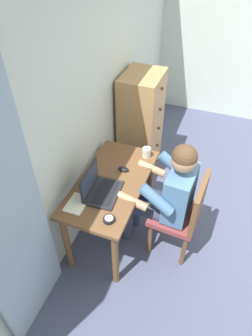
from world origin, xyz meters
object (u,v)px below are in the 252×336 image
Objects in this scene: person_seated at (165,192)px; notebook_pad at (77,204)px; dresser at (141,124)px; desk_clock at (109,219)px; desk at (112,191)px; laptop at (99,188)px; chair at (183,213)px; computer_mouse at (124,169)px; coffee_mug at (146,152)px.

person_seated is 0.74m from notebook_pad.
dresser is 13.46× the size of desk_clock.
dresser is 1.43m from notebook_pad.
dresser is at bearing 4.68° from desk.
person_seated is 0.56m from laptop.
chair is 0.65m from computer_mouse.
computer_mouse is (0.32, -0.09, -0.04)m from laptop.
coffee_mug is (0.36, 0.28, 0.08)m from person_seated.
person_seated is at bearing -56.48° from notebook_pad.
notebook_pad is (-1.43, 0.06, 0.11)m from dresser.
coffee_mug is (0.83, -0.03, 0.03)m from desk_clock.
desk is 5.10× the size of notebook_pad.
laptop is (-0.23, 0.50, 0.09)m from person_seated.
desk_clock is (-0.24, -0.19, -0.04)m from laptop.
desk_clock is (-0.40, -0.15, 0.13)m from desk.
chair is (-1.03, -0.74, -0.11)m from dresser.
computer_mouse is at bearing 153.85° from coffee_mug.
dresser reaches higher than desk_clock.
notebook_pad is at bearing 177.46° from dresser.
desk_clock is 0.43× the size of notebook_pad.
dresser reaches higher than chair.
desk is 0.45m from desk_clock.
person_seated is 12.00× the size of computer_mouse.
notebook_pad reaches higher than desk.
chair reaches higher than computer_mouse.
coffee_mug is at bearing 38.30° from person_seated.
notebook_pad is (-0.41, 0.62, 0.04)m from person_seated.
desk is 0.88× the size of dresser.
dresser is (1.09, 0.09, 0.01)m from desk.
laptop is 1.69× the size of notebook_pad.
coffee_mug is (0.59, -0.22, -0.00)m from laptop.
notebook_pad is (-0.18, 0.11, -0.05)m from laptop.
person_seated is 5.71× the size of notebook_pad.
coffee_mug is at bearing -23.57° from notebook_pad.
chair reaches higher than desk_clock.
laptop is 0.34m from computer_mouse.
laptop is (-1.25, -0.05, 0.16)m from dresser.
notebook_pad is (0.06, 0.30, -0.01)m from desk_clock.
chair is at bearing -96.58° from computer_mouse.
notebook_pad is at bearing 161.63° from computer_mouse.
laptop is at bearing -177.69° from dresser.
person_seated is at bearing -151.39° from dresser.
person_seated is (0.01, 0.18, 0.18)m from chair.
desk_clock is (-1.49, -0.24, 0.12)m from dresser.
computer_mouse is at bearing 77.04° from person_seated.
laptop is at bearing 114.44° from person_seated.
dresser is 12.11× the size of computer_mouse.
laptop is 0.22m from notebook_pad.
laptop is 3.54× the size of computer_mouse.
chair reaches higher than coffee_mug.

